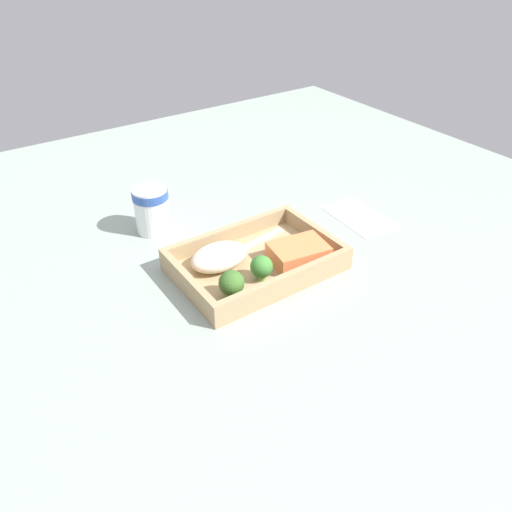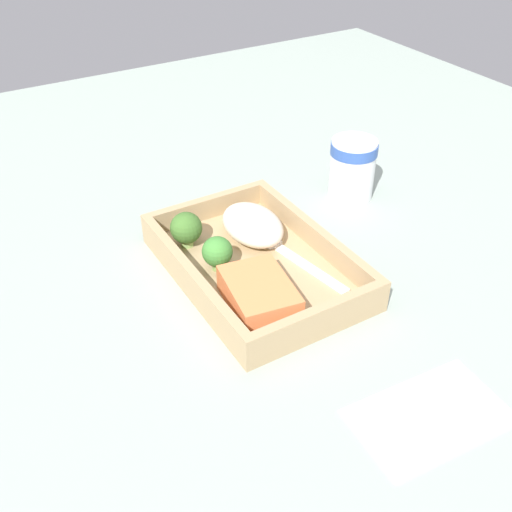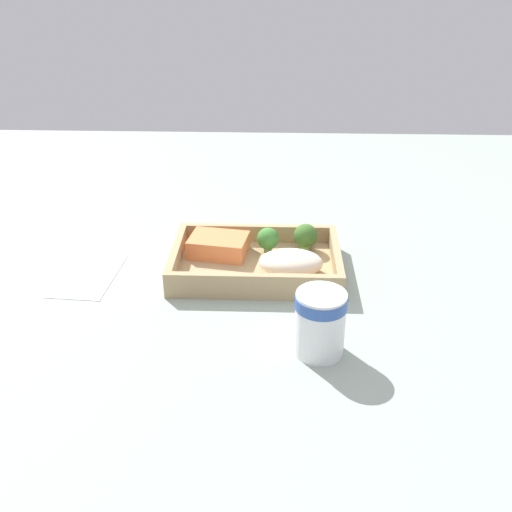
% 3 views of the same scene
% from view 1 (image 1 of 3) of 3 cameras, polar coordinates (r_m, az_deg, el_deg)
% --- Properties ---
extents(ground_plane, '(1.60, 1.60, 0.02)m').
position_cam_1_polar(ground_plane, '(0.88, 0.00, -1.98)').
color(ground_plane, '#8F9D92').
extents(takeout_tray, '(0.28, 0.19, 0.01)m').
position_cam_1_polar(takeout_tray, '(0.87, 0.00, -1.14)').
color(takeout_tray, tan).
rests_on(takeout_tray, ground_plane).
extents(tray_rim, '(0.28, 0.19, 0.03)m').
position_cam_1_polar(tray_rim, '(0.86, 0.00, -0.00)').
color(tray_rim, tan).
rests_on(tray_rim, takeout_tray).
extents(salmon_fillet, '(0.11, 0.08, 0.03)m').
position_cam_1_polar(salmon_fillet, '(0.87, 4.86, 0.35)').
color(salmon_fillet, '#ED7F49').
rests_on(salmon_fillet, takeout_tray).
extents(mashed_potatoes, '(0.10, 0.07, 0.04)m').
position_cam_1_polar(mashed_potatoes, '(0.85, -4.26, -0.09)').
color(mashed_potatoes, beige).
rests_on(mashed_potatoes, takeout_tray).
extents(broccoli_floret_1, '(0.04, 0.04, 0.05)m').
position_cam_1_polar(broccoli_floret_1, '(0.78, -2.81, -3.16)').
color(broccoli_floret_1, '#85A75B').
rests_on(broccoli_floret_1, takeout_tray).
extents(broccoli_floret_2, '(0.04, 0.04, 0.04)m').
position_cam_1_polar(broccoli_floret_2, '(0.82, 0.63, -1.27)').
color(broccoli_floret_2, '#769850').
rests_on(broccoli_floret_2, takeout_tray).
extents(fork, '(0.16, 0.04, 0.00)m').
position_cam_1_polar(fork, '(0.90, -1.09, 1.03)').
color(fork, white).
rests_on(fork, takeout_tray).
extents(paper_cup, '(0.07, 0.07, 0.09)m').
position_cam_1_polar(paper_cup, '(0.98, -11.84, 5.46)').
color(paper_cup, white).
rests_on(paper_cup, ground_plane).
extents(receipt_slip, '(0.10, 0.15, 0.00)m').
position_cam_1_polar(receipt_slip, '(1.05, 11.69, 4.44)').
color(receipt_slip, white).
rests_on(receipt_slip, ground_plane).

